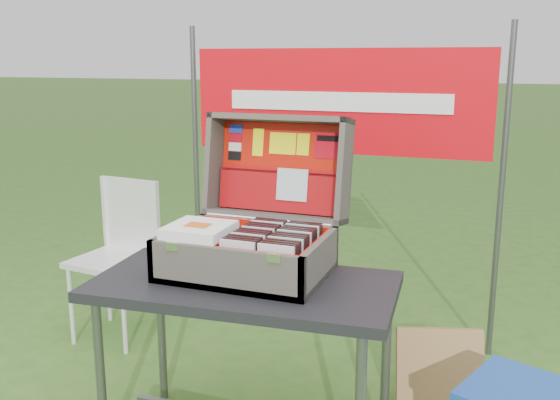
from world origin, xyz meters
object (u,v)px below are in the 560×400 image
at_px(table, 245,368).
at_px(suitcase, 252,198).
at_px(cardboard_box, 439,374).
at_px(chair, 113,262).

height_order(table, suitcase, suitcase).
height_order(suitcase, cardboard_box, suitcase).
bearing_deg(cardboard_box, suitcase, -168.18).
bearing_deg(suitcase, table, -81.21).
bearing_deg(table, suitcase, 94.51).
bearing_deg(suitcase, chair, 152.10).
xyz_separation_m(suitcase, chair, (-1.07, 0.57, -0.56)).
bearing_deg(cardboard_box, chair, 157.52).
xyz_separation_m(chair, cardboard_box, (1.78, -0.18, -0.24)).
height_order(table, chair, chair).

